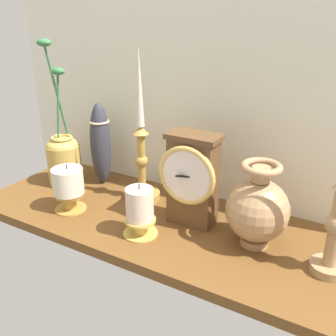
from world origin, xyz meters
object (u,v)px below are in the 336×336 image
(mantel_clock, at_px, (192,178))
(candlestick_tall_left, at_px, (141,159))
(brass_vase_jar, at_px, (64,156))
(pillar_candle_near_clock, at_px, (140,211))
(pillar_candle_front, at_px, (68,186))
(tall_ceramic_vase, at_px, (101,144))
(brass_vase_bulbous, at_px, (257,209))

(mantel_clock, relative_size, candlestick_tall_left, 0.55)
(brass_vase_jar, bearing_deg, pillar_candle_near_clock, -19.42)
(candlestick_tall_left, distance_m, pillar_candle_near_clock, 0.19)
(pillar_candle_front, distance_m, pillar_candle_near_clock, 0.22)
(tall_ceramic_vase, bearing_deg, mantel_clock, -12.48)
(brass_vase_bulbous, bearing_deg, pillar_candle_front, -169.52)
(mantel_clock, bearing_deg, candlestick_tall_left, 164.65)
(brass_vase_bulbous, xyz_separation_m, pillar_candle_near_clock, (-0.24, -0.09, -0.03))
(candlestick_tall_left, bearing_deg, brass_vase_jar, -173.03)
(pillar_candle_front, bearing_deg, pillar_candle_near_clock, -1.83)
(pillar_candle_near_clock, bearing_deg, candlestick_tall_left, 122.09)
(candlestick_tall_left, distance_m, brass_vase_bulbous, 0.34)
(candlestick_tall_left, xyz_separation_m, pillar_candle_front, (-0.12, -0.14, -0.05))
(pillar_candle_front, relative_size, tall_ceramic_vase, 0.52)
(mantel_clock, xyz_separation_m, brass_vase_bulbous, (0.16, -0.01, -0.03))
(mantel_clock, distance_m, pillar_candle_front, 0.32)
(candlestick_tall_left, height_order, tall_ceramic_vase, candlestick_tall_left)
(brass_vase_jar, distance_m, pillar_candle_near_clock, 0.37)
(pillar_candle_front, xyz_separation_m, tall_ceramic_vase, (-0.03, 0.17, 0.06))
(candlestick_tall_left, relative_size, pillar_candle_near_clock, 3.18)
(candlestick_tall_left, bearing_deg, pillar_candle_front, -130.83)
(brass_vase_bulbous, distance_m, tall_ceramic_vase, 0.50)
(mantel_clock, height_order, candlestick_tall_left, candlestick_tall_left)
(candlestick_tall_left, bearing_deg, mantel_clock, -15.35)
(mantel_clock, bearing_deg, pillar_candle_near_clock, -126.02)
(brass_vase_jar, bearing_deg, mantel_clock, -2.26)
(mantel_clock, xyz_separation_m, tall_ceramic_vase, (-0.33, 0.07, 0.00))
(pillar_candle_near_clock, bearing_deg, pillar_candle_front, 178.17)
(candlestick_tall_left, xyz_separation_m, brass_vase_jar, (-0.25, -0.03, -0.03))
(candlestick_tall_left, relative_size, pillar_candle_front, 3.21)
(brass_vase_jar, bearing_deg, brass_vase_bulbous, -2.89)
(candlestick_tall_left, xyz_separation_m, brass_vase_bulbous, (0.33, -0.06, -0.03))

